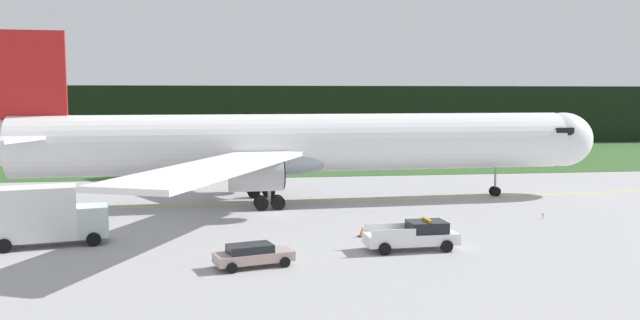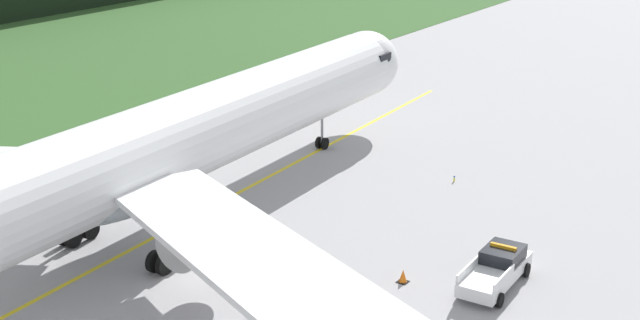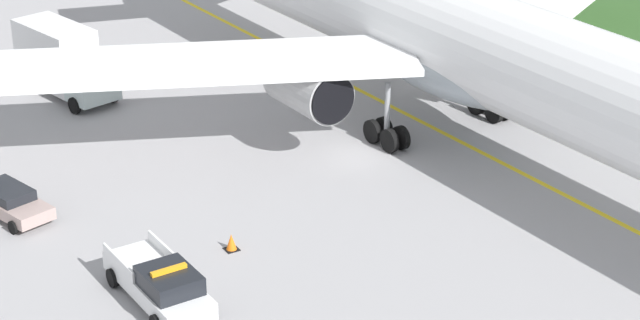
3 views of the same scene
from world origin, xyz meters
TOP-DOWN VIEW (x-y plane):
  - ground at (0.00, 0.00)m, footprint 320.00×320.00m
  - taxiway_centerline_main at (3.02, 5.48)m, footprint 78.35×4.47m
  - airliner at (2.30, 5.44)m, footprint 58.80×48.31m
  - ops_pickup_truck at (7.80, -13.62)m, footprint 5.85×2.46m
  - apron_cone at (5.35, -9.46)m, footprint 0.57×0.57m
  - taxiway_edge_light_east at (20.64, -5.10)m, footprint 0.12×0.12m

SIDE VIEW (x-z plane):
  - ground at x=0.00m, z-range 0.00..0.00m
  - taxiway_centerline_main at x=3.02m, z-range 0.00..0.01m
  - taxiway_edge_light_east at x=20.64m, z-range 0.02..0.44m
  - apron_cone at x=5.35m, z-range -0.01..0.70m
  - ops_pickup_truck at x=7.80m, z-range -0.06..1.88m
  - airliner at x=2.30m, z-range -2.24..12.64m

